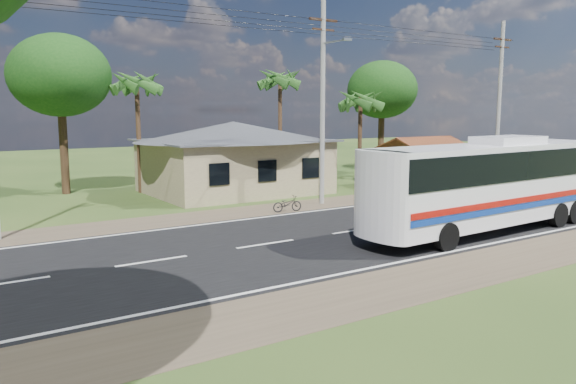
% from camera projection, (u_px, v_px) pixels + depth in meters
% --- Properties ---
extents(ground, '(120.00, 120.00, 0.00)m').
position_uv_depth(ground, '(356.00, 231.00, 23.91)').
color(ground, '#264217').
rests_on(ground, ground).
extents(road, '(120.00, 16.00, 0.03)m').
position_uv_depth(road, '(356.00, 231.00, 23.91)').
color(road, black).
rests_on(road, ground).
extents(house, '(12.40, 10.00, 5.00)m').
position_uv_depth(house, '(234.00, 150.00, 34.83)').
color(house, tan).
rests_on(house, ground).
extents(waiting_shed, '(5.20, 4.48, 3.35)m').
position_uv_depth(waiting_shed, '(424.00, 146.00, 37.59)').
color(waiting_shed, '#341D13').
rests_on(waiting_shed, ground).
extents(concrete_barrier, '(7.00, 0.30, 0.90)m').
position_uv_depth(concrete_barrier, '(446.00, 185.00, 34.98)').
color(concrete_barrier, '#9E9E99').
rests_on(concrete_barrier, ground).
extents(utility_poles, '(32.80, 2.22, 11.00)m').
position_uv_depth(utility_poles, '(318.00, 97.00, 29.89)').
color(utility_poles, '#9E9E99').
rests_on(utility_poles, ground).
extents(palm_near, '(2.80, 2.80, 6.70)m').
position_uv_depth(palm_near, '(361.00, 101.00, 37.34)').
color(palm_near, '#47301E').
rests_on(palm_near, ground).
extents(palm_mid, '(2.80, 2.80, 8.20)m').
position_uv_depth(palm_mid, '(280.00, 80.00, 38.96)').
color(palm_mid, '#47301E').
rests_on(palm_mid, ground).
extents(palm_far, '(2.80, 2.80, 7.70)m').
position_uv_depth(palm_far, '(137.00, 84.00, 34.03)').
color(palm_far, '#47301E').
rests_on(palm_far, ground).
extents(tree_behind_house, '(6.00, 6.00, 9.61)m').
position_uv_depth(tree_behind_house, '(60.00, 76.00, 33.45)').
color(tree_behind_house, '#47301E').
rests_on(tree_behind_house, ground).
extents(tree_behind_shed, '(5.60, 5.60, 9.02)m').
position_uv_depth(tree_behind_shed, '(382.00, 90.00, 44.86)').
color(tree_behind_shed, '#47301E').
rests_on(tree_behind_shed, ground).
extents(coach_bus, '(12.95, 3.13, 3.99)m').
position_uv_depth(coach_bus, '(491.00, 178.00, 23.56)').
color(coach_bus, white).
rests_on(coach_bus, ground).
extents(motorcycle, '(1.61, 0.78, 0.81)m').
position_uv_depth(motorcycle, '(287.00, 204.00, 28.32)').
color(motorcycle, black).
rests_on(motorcycle, ground).
extents(person, '(0.65, 0.45, 1.72)m').
position_uv_depth(person, '(417.00, 183.00, 32.67)').
color(person, navy).
rests_on(person, ground).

